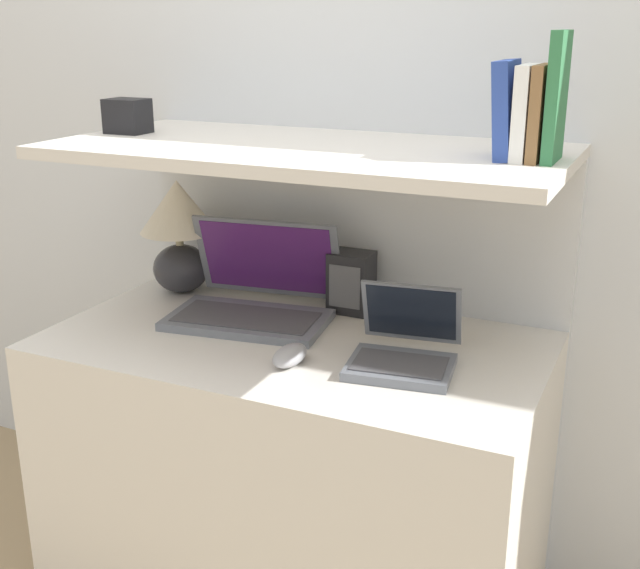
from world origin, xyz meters
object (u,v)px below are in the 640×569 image
book_brown (540,113)px  router_box (351,282)px  book_green (557,97)px  book_white (525,113)px  book_blue (507,110)px  laptop_small (404,349)px  computer_mouse (290,355)px  table_lamp (179,227)px  shelf_gadget (128,116)px  laptop_large (255,298)px

book_brown → router_box: bearing=160.0°
book_green → book_white: size_ratio=1.35×
book_brown → book_blue: 0.06m
laptop_small → computer_mouse: laptop_small is taller
laptop_small → table_lamp: bearing=162.8°
router_box → shelf_gadget: shelf_gadget is taller
book_blue → table_lamp: bearing=172.2°
laptop_small → laptop_large: bearing=163.7°
router_box → book_blue: (0.40, -0.17, 0.46)m
shelf_gadget → book_white: bearing=-0.0°
computer_mouse → book_green: bearing=22.6°
computer_mouse → router_box: router_box is taller
laptop_large → laptop_small: 0.45m
router_box → book_blue: book_blue is taller
shelf_gadget → laptop_large: bearing=4.5°
table_lamp → shelf_gadget: (-0.05, -0.12, 0.30)m
laptop_large → book_green: bearing=-2.1°
computer_mouse → shelf_gadget: (-0.54, 0.20, 0.46)m
book_green → book_brown: (-0.03, 0.00, -0.03)m
book_white → book_blue: 0.04m
router_box → book_brown: (0.46, -0.17, 0.46)m
router_box → computer_mouse: bearing=-88.6°
router_box → book_green: book_green is taller
router_box → book_brown: bearing=-20.0°
book_white → laptop_small: bearing=-152.9°
computer_mouse → book_white: size_ratio=0.61×
computer_mouse → book_white: (0.42, 0.20, 0.51)m
table_lamp → laptop_small: size_ratio=1.17×
book_white → shelf_gadget: size_ratio=1.88×
computer_mouse → book_green: book_green is taller
table_lamp → book_green: 1.05m
table_lamp → book_brown: book_brown is taller
laptop_large → shelf_gadget: shelf_gadget is taller
laptop_large → book_green: (0.69, -0.03, 0.52)m
book_blue → shelf_gadget: size_ratio=1.98×
router_box → book_brown: 0.67m
book_brown → book_green: bearing=0.0°
computer_mouse → book_blue: size_ratio=0.58×
book_green → laptop_large: bearing=177.9°
laptop_large → computer_mouse: size_ratio=3.74×
table_lamp → laptop_large: size_ratio=0.73×
laptop_large → computer_mouse: laptop_large is taller
laptop_large → book_blue: bearing=-2.5°
book_brown → shelf_gadget: book_brown is taller
laptop_small → shelf_gadget: bearing=172.4°
laptop_large → book_brown: (0.66, -0.03, 0.48)m
router_box → book_blue: bearing=-22.9°
laptop_large → shelf_gadget: (-0.33, -0.03, 0.43)m
shelf_gadget → book_green: bearing=0.0°
router_box → laptop_small: bearing=-49.0°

